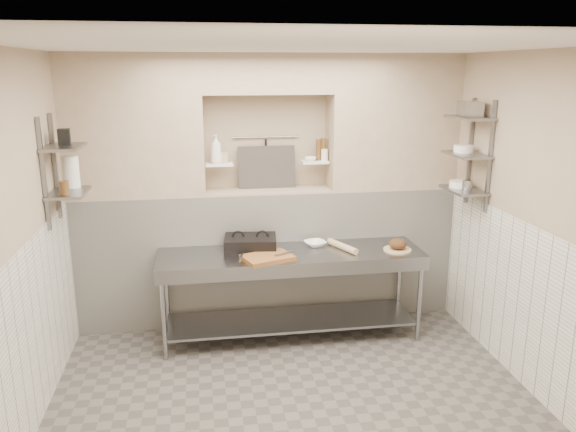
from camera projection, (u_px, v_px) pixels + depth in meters
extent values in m
cube|color=#57514D|center=(296.00, 409.00, 4.59)|extent=(4.00, 3.90, 0.10)
cube|color=silver|center=(297.00, 38.00, 3.85)|extent=(4.00, 3.90, 0.10)
cube|color=tan|center=(7.00, 254.00, 3.91)|extent=(0.10, 3.90, 2.80)
cube|color=tan|center=(546.00, 228.00, 4.53)|extent=(0.10, 3.90, 2.80)
cube|color=tan|center=(265.00, 187.00, 6.13)|extent=(4.00, 0.10, 2.80)
cube|color=tan|center=(379.00, 382.00, 2.31)|extent=(4.00, 0.10, 2.80)
cube|color=white|center=(269.00, 255.00, 6.07)|extent=(4.00, 0.40, 1.40)
cube|color=tan|center=(268.00, 190.00, 5.89)|extent=(1.30, 0.40, 0.02)
cube|color=tan|center=(134.00, 126.00, 5.51)|extent=(1.35, 0.40, 1.40)
cube|color=tan|center=(392.00, 122.00, 5.91)|extent=(1.35, 0.40, 1.40)
cube|color=tan|center=(267.00, 74.00, 5.59)|extent=(1.30, 0.40, 0.40)
cube|color=white|center=(28.00, 344.00, 4.10)|extent=(0.02, 3.90, 1.40)
cube|color=white|center=(530.00, 309.00, 4.70)|extent=(0.02, 3.90, 1.40)
cube|color=white|center=(219.00, 164.00, 5.74)|extent=(0.28, 0.16, 0.02)
cube|color=white|center=(315.00, 162.00, 5.89)|extent=(0.28, 0.16, 0.02)
cylinder|color=gray|center=(266.00, 137.00, 5.91)|extent=(0.70, 0.02, 0.02)
cylinder|color=black|center=(266.00, 153.00, 5.94)|extent=(0.02, 0.02, 0.30)
cube|color=#383330|center=(267.00, 167.00, 5.93)|extent=(0.60, 0.08, 0.45)
cube|color=slate|center=(55.00, 167.00, 5.01)|extent=(0.03, 0.03, 0.95)
cube|color=slate|center=(44.00, 175.00, 4.63)|extent=(0.03, 0.03, 0.95)
cube|color=slate|center=(68.00, 193.00, 4.89)|extent=(0.30, 0.50, 0.02)
cube|color=slate|center=(64.00, 147.00, 4.79)|extent=(0.30, 0.50, 0.03)
cube|color=slate|center=(470.00, 151.00, 5.60)|extent=(0.03, 0.03, 1.05)
cube|color=slate|center=(490.00, 157.00, 5.22)|extent=(0.03, 0.03, 1.05)
cube|color=slate|center=(464.00, 190.00, 5.48)|extent=(0.30, 0.50, 0.02)
cube|color=slate|center=(466.00, 155.00, 5.39)|extent=(0.30, 0.50, 0.02)
cube|color=slate|center=(469.00, 118.00, 5.30)|extent=(0.30, 0.50, 0.03)
cube|color=gray|center=(291.00, 254.00, 5.52)|extent=(2.60, 0.70, 0.04)
cube|color=gray|center=(291.00, 319.00, 5.70)|extent=(2.45, 0.60, 0.03)
cube|color=gray|center=(297.00, 271.00, 5.22)|extent=(2.60, 0.02, 0.12)
cylinder|color=gray|center=(164.00, 317.00, 5.17)|extent=(0.04, 0.04, 0.86)
cylinder|color=gray|center=(167.00, 293.00, 5.73)|extent=(0.04, 0.04, 0.86)
cylinder|color=gray|center=(419.00, 300.00, 5.55)|extent=(0.04, 0.04, 0.86)
cylinder|color=gray|center=(399.00, 279.00, 6.10)|extent=(0.04, 0.04, 0.86)
cube|color=black|center=(250.00, 246.00, 5.57)|extent=(0.54, 0.42, 0.09)
cube|color=black|center=(250.00, 239.00, 5.55)|extent=(0.54, 0.42, 0.05)
cube|color=brown|center=(268.00, 258.00, 5.30)|extent=(0.53, 0.45, 0.04)
cube|color=gray|center=(286.00, 253.00, 5.35)|extent=(0.24, 0.16, 0.01)
cylinder|color=gray|center=(241.00, 257.00, 5.21)|extent=(0.06, 0.24, 0.02)
imported|color=white|center=(315.00, 244.00, 5.70)|extent=(0.27, 0.27, 0.05)
cylinder|color=tan|center=(342.00, 246.00, 5.60)|extent=(0.23, 0.41, 0.06)
cylinder|color=tan|center=(397.00, 250.00, 5.57)|extent=(0.28, 0.28, 0.02)
ellipsoid|color=#4C2D19|center=(398.00, 244.00, 5.55)|extent=(0.18, 0.18, 0.11)
imported|color=white|center=(216.00, 149.00, 5.67)|extent=(0.15, 0.15, 0.30)
cube|color=tan|center=(224.00, 157.00, 5.75)|extent=(0.08, 0.08, 0.11)
imported|color=white|center=(310.00, 159.00, 5.87)|extent=(0.14, 0.14, 0.04)
cylinder|color=#4E3418|center=(323.00, 149.00, 5.90)|extent=(0.06, 0.06, 0.23)
cylinder|color=#4E3418|center=(319.00, 150.00, 5.89)|extent=(0.06, 0.06, 0.22)
cylinder|color=white|center=(325.00, 155.00, 5.88)|extent=(0.07, 0.07, 0.12)
cylinder|color=white|center=(71.00, 172.00, 5.03)|extent=(0.14, 0.14, 0.28)
cylinder|color=#4E3418|center=(64.00, 188.00, 4.76)|extent=(0.08, 0.08, 0.12)
cube|color=black|center=(64.00, 137.00, 4.82)|extent=(0.11, 0.11, 0.14)
cylinder|color=white|center=(460.00, 184.00, 5.55)|extent=(0.21, 0.21, 0.06)
cylinder|color=gray|center=(467.00, 185.00, 5.40)|extent=(0.10, 0.10, 0.10)
cylinder|color=white|center=(463.00, 149.00, 5.44)|extent=(0.19, 0.19, 0.07)
cube|color=gray|center=(470.00, 109.00, 5.28)|extent=(0.20, 0.23, 0.14)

